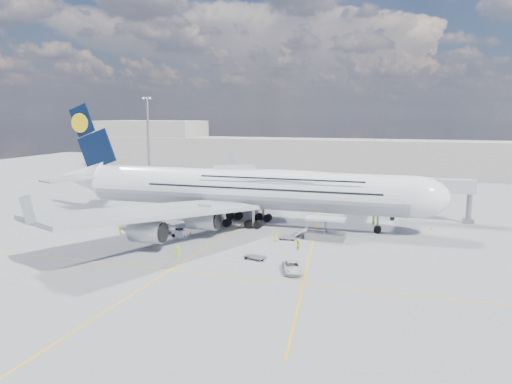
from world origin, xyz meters
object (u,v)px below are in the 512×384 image
(baggage_tug, at_px, (179,233))
(crew_nose, at_px, (373,221))
(dolly_row_a, at_px, (163,228))
(crew_tug, at_px, (178,252))
(dolly_row_c, at_px, (152,233))
(cone_wing_right_outer, at_px, (154,247))
(jet_bridge, at_px, (409,187))
(dolly_row_b, at_px, (126,224))
(cargo_loader, at_px, (324,232))
(service_van, at_px, (292,267))
(dolly_back, at_px, (142,221))
(cone_nose, at_px, (431,228))
(airliner, at_px, (245,188))
(catering_truck_inner, at_px, (218,197))
(dolly_nose_far, at_px, (255,257))
(cone_wing_left_inner, at_px, (262,208))
(crew_van, at_px, (275,237))
(cone_tail, at_px, (80,220))
(crew_wing, at_px, (120,229))
(dolly_nose_near, at_px, (287,238))
(cone_wing_left_outer, at_px, (262,195))
(catering_truck_outer, at_px, (228,183))
(cone_wing_right_inner, at_px, (190,233))
(crew_loader, at_px, (298,245))

(baggage_tug, xyz_separation_m, crew_nose, (30.85, 18.48, 0.26))
(dolly_row_a, distance_m, crew_tug, 16.22)
(dolly_row_c, height_order, cone_wing_right_outer, cone_wing_right_outer)
(baggage_tug, bearing_deg, dolly_row_a, 175.41)
(jet_bridge, relative_size, crew_nose, 9.68)
(dolly_row_b, bearing_deg, dolly_row_a, 10.60)
(cargo_loader, distance_m, service_van, 18.91)
(dolly_back, bearing_deg, cone_nose, -3.47)
(airliner, distance_m, crew_nose, 24.91)
(baggage_tug, bearing_deg, dolly_row_c, -162.34)
(baggage_tug, height_order, service_van, baggage_tug)
(airliner, relative_size, catering_truck_inner, 10.74)
(cargo_loader, distance_m, dolly_nose_far, 16.48)
(cone_wing_left_inner, xyz_separation_m, cone_wing_right_outer, (-6.43, -36.27, 0.01))
(cargo_loader, relative_size, crew_van, 5.33)
(dolly_back, bearing_deg, cone_tail, 175.96)
(cargo_loader, xyz_separation_m, crew_wing, (-34.95, -6.81, -0.42))
(crew_tug, height_order, cone_tail, crew_tug)
(jet_bridge, distance_m, crew_nose, 10.08)
(baggage_tug, relative_size, cone_wing_left_inner, 5.58)
(airliner, height_order, dolly_back, airliner)
(dolly_nose_near, bearing_deg, cone_wing_left_outer, 112.04)
(dolly_nose_far, xyz_separation_m, dolly_nose_near, (1.69, 12.40, -0.04))
(baggage_tug, relative_size, catering_truck_outer, 0.37)
(airliner, height_order, cone_wing_left_outer, airliner)
(cargo_loader, distance_m, dolly_nose_near, 6.29)
(crew_wing, relative_size, crew_van, 1.04)
(cone_nose, xyz_separation_m, cone_wing_left_outer, (-40.20, 26.25, 0.01))
(dolly_nose_far, bearing_deg, dolly_nose_near, 101.55)
(crew_nose, bearing_deg, jet_bridge, 9.80)
(jet_bridge, xyz_separation_m, cone_wing_left_outer, (-35.99, 21.09, -6.56))
(dolly_row_c, bearing_deg, dolly_back, 146.46)
(jet_bridge, bearing_deg, dolly_row_c, -150.12)
(dolly_row_a, relative_size, catering_truck_inner, 0.41)
(catering_truck_outer, height_order, cone_tail, catering_truck_outer)
(crew_wing, xyz_separation_m, cone_tail, (-13.07, 6.19, -0.56))
(jet_bridge, bearing_deg, airliner, -159.69)
(crew_wing, xyz_separation_m, crew_tug, (16.63, -10.87, 0.13))
(jet_bridge, height_order, catering_truck_outer, jet_bridge)
(airliner, bearing_deg, cone_wing_left_inner, 94.28)
(crew_wing, bearing_deg, cone_wing_right_outer, -120.77)
(cone_wing_left_inner, bearing_deg, airliner, -85.72)
(crew_nose, distance_m, crew_wing, 46.18)
(dolly_row_c, bearing_deg, crew_wing, -156.16)
(catering_truck_inner, relative_size, cone_wing_right_inner, 15.44)
(cone_wing_right_inner, bearing_deg, dolly_row_a, -169.00)
(cargo_loader, distance_m, catering_truck_inner, 37.59)
(cone_nose, bearing_deg, crew_loader, -132.72)
(cone_wing_right_inner, bearing_deg, crew_wing, -164.81)
(dolly_row_b, relative_size, cone_wing_right_inner, 6.07)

